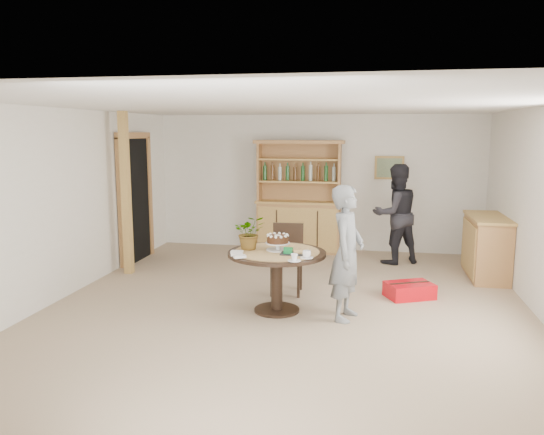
{
  "coord_description": "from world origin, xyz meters",
  "views": [
    {
      "loc": [
        1.01,
        -6.31,
        2.2
      ],
      "look_at": [
        -0.31,
        0.61,
        1.05
      ],
      "focal_mm": 35.0,
      "sensor_mm": 36.0,
      "label": 1
    }
  ],
  "objects_px": {
    "sideboard": "(487,247)",
    "red_suitcase": "(409,290)",
    "teen_boy": "(347,253)",
    "adult_person": "(395,214)",
    "hutch": "(299,214)",
    "dining_chair": "(287,254)",
    "dining_table": "(277,264)"
  },
  "relations": [
    {
      "from": "sideboard",
      "to": "red_suitcase",
      "type": "xyz_separation_m",
      "value": [
        -1.2,
        -1.26,
        -0.37
      ]
    },
    {
      "from": "teen_boy",
      "to": "adult_person",
      "type": "height_order",
      "value": "adult_person"
    },
    {
      "from": "hutch",
      "to": "adult_person",
      "type": "distance_m",
      "value": 1.81
    },
    {
      "from": "hutch",
      "to": "red_suitcase",
      "type": "xyz_separation_m",
      "value": [
        1.84,
        -2.5,
        -0.59
      ]
    },
    {
      "from": "dining_chair",
      "to": "teen_boy",
      "type": "relative_size",
      "value": 0.59
    },
    {
      "from": "dining_chair",
      "to": "sideboard",
      "type": "bearing_deg",
      "value": 21.45
    },
    {
      "from": "dining_chair",
      "to": "dining_table",
      "type": "bearing_deg",
      "value": -92.65
    },
    {
      "from": "sideboard",
      "to": "dining_chair",
      "type": "height_order",
      "value": "dining_chair"
    },
    {
      "from": "adult_person",
      "to": "red_suitcase",
      "type": "height_order",
      "value": "adult_person"
    },
    {
      "from": "hutch",
      "to": "red_suitcase",
      "type": "distance_m",
      "value": 3.16
    },
    {
      "from": "dining_chair",
      "to": "red_suitcase",
      "type": "bearing_deg",
      "value": -1.9
    },
    {
      "from": "sideboard",
      "to": "dining_table",
      "type": "xyz_separation_m",
      "value": [
        -2.85,
        -2.12,
        0.13
      ]
    },
    {
      "from": "hutch",
      "to": "dining_table",
      "type": "height_order",
      "value": "hutch"
    },
    {
      "from": "sideboard",
      "to": "adult_person",
      "type": "xyz_separation_m",
      "value": [
        -1.33,
        0.65,
        0.36
      ]
    },
    {
      "from": "dining_table",
      "to": "red_suitcase",
      "type": "height_order",
      "value": "dining_table"
    },
    {
      "from": "dining_table",
      "to": "adult_person",
      "type": "bearing_deg",
      "value": 61.35
    },
    {
      "from": "dining_table",
      "to": "adult_person",
      "type": "height_order",
      "value": "adult_person"
    },
    {
      "from": "sideboard",
      "to": "dining_chair",
      "type": "xyz_separation_m",
      "value": [
        -2.85,
        -1.29,
        0.06
      ]
    },
    {
      "from": "hutch",
      "to": "red_suitcase",
      "type": "height_order",
      "value": "hutch"
    },
    {
      "from": "dining_chair",
      "to": "red_suitcase",
      "type": "relative_size",
      "value": 1.33
    },
    {
      "from": "hutch",
      "to": "dining_table",
      "type": "bearing_deg",
      "value": -86.71
    },
    {
      "from": "hutch",
      "to": "dining_chair",
      "type": "distance_m",
      "value": 2.55
    },
    {
      "from": "hutch",
      "to": "adult_person",
      "type": "relative_size",
      "value": 1.22
    },
    {
      "from": "sideboard",
      "to": "dining_table",
      "type": "relative_size",
      "value": 1.05
    },
    {
      "from": "hutch",
      "to": "sideboard",
      "type": "bearing_deg",
      "value": -22.21
    },
    {
      "from": "dining_chair",
      "to": "teen_boy",
      "type": "distance_m",
      "value": 1.29
    },
    {
      "from": "adult_person",
      "to": "dining_table",
      "type": "bearing_deg",
      "value": 32.99
    },
    {
      "from": "dining_table",
      "to": "teen_boy",
      "type": "distance_m",
      "value": 0.88
    },
    {
      "from": "hutch",
      "to": "dining_chair",
      "type": "bearing_deg",
      "value": -85.72
    },
    {
      "from": "dining_chair",
      "to": "teen_boy",
      "type": "height_order",
      "value": "teen_boy"
    },
    {
      "from": "dining_table",
      "to": "dining_chair",
      "type": "relative_size",
      "value": 1.27
    },
    {
      "from": "sideboard",
      "to": "dining_chair",
      "type": "bearing_deg",
      "value": -155.62
    }
  ]
}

